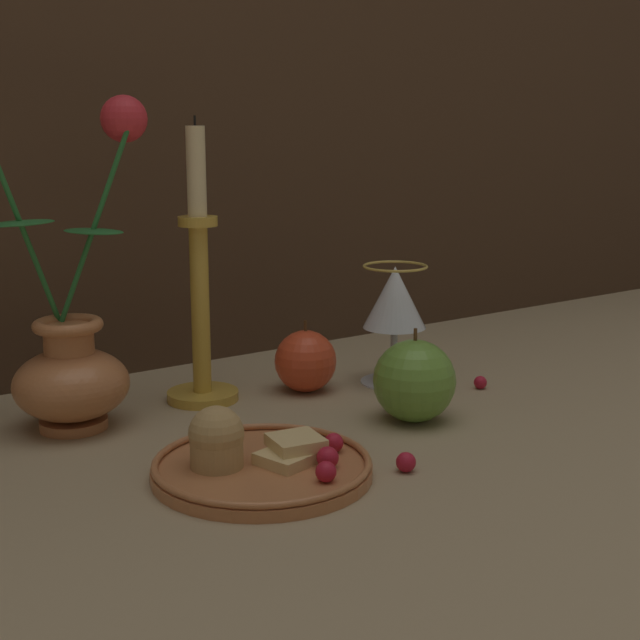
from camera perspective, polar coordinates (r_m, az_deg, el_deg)
name	(u,v)px	position (r m, az deg, el deg)	size (l,w,h in m)	color
ground_plane	(311,434)	(0.86, -0.57, -7.33)	(2.40, 2.40, 0.00)	#9E8966
vase	(57,313)	(0.88, -16.46, 0.40)	(0.20, 0.11, 0.35)	#B77042
plate_with_pastries	(255,460)	(0.76, -4.15, -8.95)	(0.19, 0.19, 0.06)	#B77042
wine_glass	(395,303)	(1.01, 4.80, 1.10)	(0.08, 0.08, 0.14)	silver
candlestick	(200,304)	(0.94, -7.68, 1.03)	(0.08, 0.08, 0.30)	gold
apple_beside_vase	(414,381)	(0.89, 6.06, -3.90)	(0.08, 0.08, 0.09)	#669938
apple_near_glass	(306,361)	(0.98, -0.93, -2.64)	(0.07, 0.07, 0.08)	#D14223
berry_near_plate	(406,462)	(0.77, 5.52, -9.04)	(0.02, 0.02, 0.02)	#AD192D
berry_front_center	(480,382)	(1.02, 10.23, -3.95)	(0.01, 0.01, 0.01)	#AD192D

